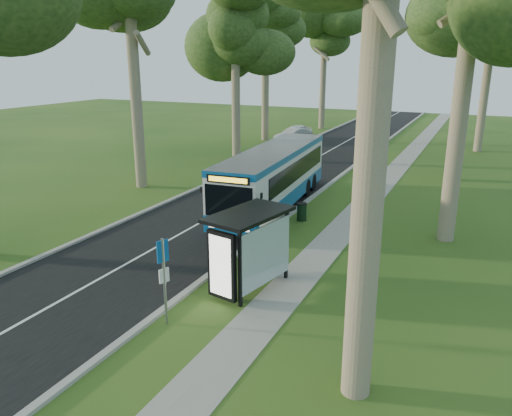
{
  "coord_description": "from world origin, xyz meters",
  "views": [
    {
      "loc": [
        8.65,
        -16.29,
        7.74
      ],
      "look_at": [
        0.12,
        2.04,
        1.6
      ],
      "focal_mm": 35.0,
      "sensor_mm": 36.0,
      "label": 1
    }
  ],
  "objects": [
    {
      "name": "footpath",
      "position": [
        3.0,
        10.0,
        0.01
      ],
      "size": [
        1.5,
        100.0,
        0.02
      ],
      "primitive_type": "cube",
      "color": "gray",
      "rests_on": "ground"
    },
    {
      "name": "litter_bin",
      "position": [
        0.82,
        5.86,
        0.45
      ],
      "size": [
        0.51,
        0.51,
        0.89
      ],
      "rotation": [
        0.0,
        0.0,
        0.18
      ],
      "color": "black",
      "rests_on": "ground"
    },
    {
      "name": "bus_shelter",
      "position": [
        1.85,
        -2.35,
        1.93
      ],
      "size": [
        2.33,
        3.46,
        2.73
      ],
      "rotation": [
        0.0,
        0.0,
        -0.2
      ],
      "color": "black",
      "rests_on": "ground"
    },
    {
      "name": "road",
      "position": [
        -3.5,
        10.0,
        0.01
      ],
      "size": [
        7.0,
        100.0,
        0.02
      ],
      "primitive_type": "cube",
      "color": "black",
      "rests_on": "ground"
    },
    {
      "name": "kerb_west",
      "position": [
        -7.0,
        10.0,
        0.06
      ],
      "size": [
        0.25,
        100.0,
        0.12
      ],
      "primitive_type": "cube",
      "color": "#9E9B93",
      "rests_on": "ground"
    },
    {
      "name": "car_white",
      "position": [
        -8.27,
        29.22,
        0.72
      ],
      "size": [
        2.29,
        4.4,
        1.43
      ],
      "primitive_type": "imported",
      "rotation": [
        0.0,
        0.0,
        -0.15
      ],
      "color": "white",
      "rests_on": "ground"
    },
    {
      "name": "kerb_east",
      "position": [
        0.0,
        10.0,
        0.06
      ],
      "size": [
        0.25,
        100.0,
        0.12
      ],
      "primitive_type": "cube",
      "color": "#9E9B93",
      "rests_on": "ground"
    },
    {
      "name": "tree_east_d",
      "position": [
        8.0,
        30.0,
        11.02
      ],
      "size": [
        5.2,
        5.2,
        14.88
      ],
      "color": "#7A6B56",
      "rests_on": "ground"
    },
    {
      "name": "centre_line",
      "position": [
        -3.5,
        10.0,
        0.02
      ],
      "size": [
        0.12,
        100.0,
        0.0
      ],
      "primitive_type": "cube",
      "color": "white",
      "rests_on": "road"
    },
    {
      "name": "tree_west_e",
      "position": [
        -8.5,
        38.0,
        10.45
      ],
      "size": [
        5.2,
        5.2,
        14.1
      ],
      "color": "#7A6B56",
      "rests_on": "ground"
    },
    {
      "name": "tree_west_d",
      "position": [
        -11.0,
        28.0,
        11.89
      ],
      "size": [
        5.2,
        5.2,
        16.06
      ],
      "color": "#7A6B56",
      "rests_on": "ground"
    },
    {
      "name": "ground",
      "position": [
        0.0,
        0.0,
        0.0
      ],
      "size": [
        120.0,
        120.0,
        0.0
      ],
      "primitive_type": "plane",
      "color": "#244A17",
      "rests_on": "ground"
    },
    {
      "name": "bus",
      "position": [
        -1.4,
        7.43,
        1.61
      ],
      "size": [
        3.3,
        11.88,
        3.11
      ],
      "rotation": [
        0.0,
        0.0,
        0.07
      ],
      "color": "silver",
      "rests_on": "ground"
    },
    {
      "name": "car_silver",
      "position": [
        -7.9,
        27.55,
        0.66
      ],
      "size": [
        2.83,
        4.27,
        1.33
      ],
      "primitive_type": "imported",
      "rotation": [
        0.0,
        0.0,
        -0.39
      ],
      "color": "#A9ABB0",
      "rests_on": "ground"
    },
    {
      "name": "bus_stop_sign",
      "position": [
        0.54,
        -5.26,
        1.7
      ],
      "size": [
        0.18,
        0.37,
        2.74
      ],
      "rotation": [
        0.0,
        0.0,
        -0.38
      ],
      "color": "gray",
      "rests_on": "ground"
    },
    {
      "name": "tree_west_c",
      "position": [
        -9.0,
        18.0,
        10.18
      ],
      "size": [
        5.2,
        5.2,
        13.73
      ],
      "color": "#7A6B56",
      "rests_on": "ground"
    }
  ]
}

